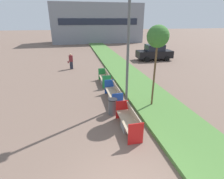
# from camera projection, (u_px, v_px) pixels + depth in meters

# --- Properties ---
(planter_grass_strip) EXTENTS (2.80, 120.00, 0.18)m
(planter_grass_strip) POSITION_uv_depth(u_px,v_px,m) (124.00, 72.00, 16.15)
(planter_grass_strip) COLOR #4C7A38
(planter_grass_strip) RESTS_ON ground
(building_backdrop) EXTENTS (18.50, 6.71, 7.71)m
(building_backdrop) POSITION_uv_depth(u_px,v_px,m) (97.00, 23.00, 37.27)
(building_backdrop) COLOR gray
(building_backdrop) RESTS_ON ground
(bench_red_frame) EXTENTS (0.65, 2.07, 0.94)m
(bench_red_frame) POSITION_uv_depth(u_px,v_px,m) (129.00, 122.00, 7.72)
(bench_red_frame) COLOR gray
(bench_red_frame) RESTS_ON ground
(bench_blue_frame) EXTENTS (0.65, 2.34, 0.94)m
(bench_blue_frame) POSITION_uv_depth(u_px,v_px,m) (114.00, 95.00, 10.53)
(bench_blue_frame) COLOR gray
(bench_blue_frame) RESTS_ON ground
(bench_green_frame) EXTENTS (0.65, 2.06, 0.94)m
(bench_green_frame) POSITION_uv_depth(u_px,v_px,m) (105.00, 79.00, 13.37)
(bench_green_frame) COLOR gray
(bench_green_frame) RESTS_ON ground
(litter_bin) EXTENTS (0.47, 0.47, 0.86)m
(litter_bin) POSITION_uv_depth(u_px,v_px,m) (113.00, 107.00, 8.96)
(litter_bin) COLOR #4C4F51
(litter_bin) RESTS_ON ground
(street_lamp_post) EXTENTS (0.24, 0.44, 6.95)m
(street_lamp_post) POSITION_uv_depth(u_px,v_px,m) (128.00, 35.00, 8.78)
(street_lamp_post) COLOR #56595B
(street_lamp_post) RESTS_ON ground
(sapling_tree_near) EXTENTS (1.09, 1.09, 4.37)m
(sapling_tree_near) POSITION_uv_depth(u_px,v_px,m) (158.00, 38.00, 8.46)
(sapling_tree_near) COLOR brown
(sapling_tree_near) RESTS_ON ground
(pedestrian_walking) EXTENTS (0.53, 0.24, 1.56)m
(pedestrian_walking) POSITION_uv_depth(u_px,v_px,m) (71.00, 61.00, 17.20)
(pedestrian_walking) COLOR #232633
(pedestrian_walking) RESTS_ON ground
(parked_car_distant) EXTENTS (4.27, 2.00, 1.86)m
(parked_car_distant) POSITION_uv_depth(u_px,v_px,m) (154.00, 52.00, 21.04)
(parked_car_distant) COLOR black
(parked_car_distant) RESTS_ON ground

